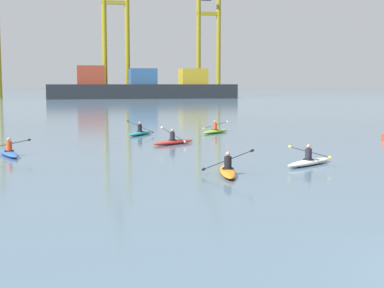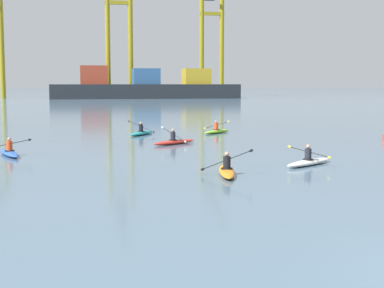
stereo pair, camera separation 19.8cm
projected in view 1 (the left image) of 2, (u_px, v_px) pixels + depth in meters
container_barge at (142, 87)px, 135.60m from camera, size 44.88×8.91×7.75m
gantry_crane_west_mid at (116, 24)px, 138.38m from camera, size 6.80×16.11×36.05m
gantry_crane_east_mid at (209, 31)px, 152.29m from camera, size 6.78×19.77×34.68m
kayak_red at (173, 141)px, 34.26m from camera, size 3.12×2.46×1.06m
kayak_white at (309, 161)px, 25.59m from camera, size 3.13×2.44×0.95m
kayak_teal at (140, 133)px, 40.34m from camera, size 2.37×3.17×1.06m
kayak_lime at (215, 131)px, 41.85m from camera, size 2.81×2.84×0.98m
kayak_blue at (9, 152)px, 28.82m from camera, size 2.18×3.42×0.95m
kayak_orange at (228, 170)px, 22.91m from camera, size 2.13×3.45×1.07m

